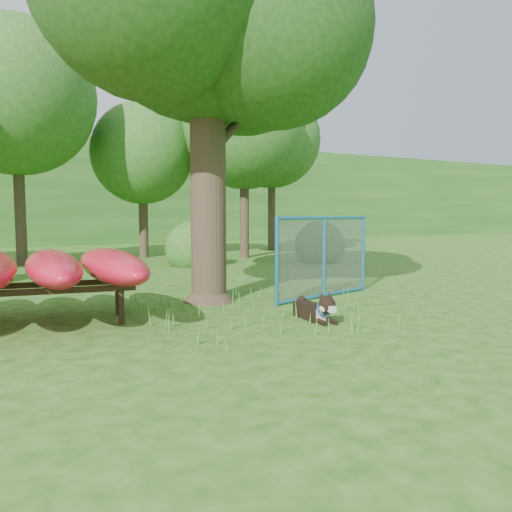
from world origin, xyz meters
name	(u,v)px	position (x,y,z in m)	size (l,w,h in m)	color
ground	(281,325)	(0.00, 0.00, 0.00)	(80.00, 80.00, 0.00)	#235310
wooden_post	(209,268)	(-0.07, 2.72, 0.65)	(0.34, 0.13, 1.23)	#6E6652
kayak_rack	(21,269)	(-3.59, 1.89, 0.90)	(3.65, 3.86, 1.18)	black
husky_dog	(316,309)	(0.68, 0.00, 0.19)	(0.36, 1.19, 0.53)	black
fence_section	(324,257)	(2.15, 1.80, 0.86)	(2.84, 0.84, 2.85)	teal
wildflower_clump	(318,312)	(0.64, -0.11, 0.17)	(0.10, 0.09, 0.21)	#448A2D
bg_tree_b	(16,97)	(-3.00, 12.00, 5.61)	(5.20, 5.20, 8.22)	#372A1E
bg_tree_c	(142,154)	(1.50, 13.00, 4.11)	(4.00, 4.00, 6.12)	#372A1E
bg_tree_d	(244,128)	(5.00, 11.00, 5.08)	(4.80, 4.80, 7.50)	#372A1E
bg_tree_e	(272,140)	(8.00, 14.00, 5.23)	(4.60, 4.60, 7.55)	#372A1E
shrub_right	(319,262)	(6.50, 8.00, 0.00)	(1.80, 1.80, 1.80)	#285D1E
shrub_mid	(192,266)	(2.00, 9.00, 0.00)	(1.80, 1.80, 1.80)	#285D1E
wooded_hillside	(55,194)	(0.00, 28.00, 3.00)	(80.00, 12.00, 6.00)	#285D1E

